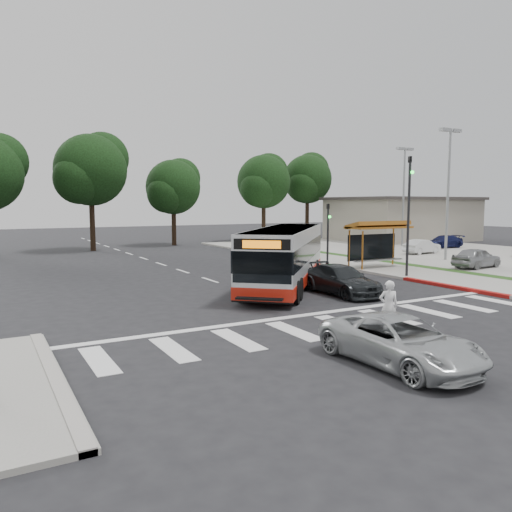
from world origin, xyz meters
TOP-DOWN VIEW (x-y plane):
  - ground at (0.00, 0.00)m, footprint 140.00×140.00m
  - sidewalk_east at (11.00, 8.00)m, footprint 4.00×40.00m
  - curb_east at (9.00, 8.00)m, footprint 0.30×40.00m
  - curb_east_red at (9.00, -2.00)m, footprint 0.32×6.00m
  - parking_lot at (23.00, 10.00)m, footprint 18.00×36.00m
  - commercial_building at (30.00, 22.00)m, footprint 14.00×10.00m
  - building_roof_cap at (30.00, 22.00)m, footprint 14.60×10.60m
  - crosswalk_ladder at (0.00, -5.00)m, footprint 18.00×2.60m
  - bus_shelter at (10.80, 5.10)m, footprint 4.20×1.60m
  - traffic_signal_ne_tall at (9.60, 1.49)m, footprint 0.18×0.37m
  - traffic_signal_ne_short at (9.60, 8.49)m, footprint 0.18×0.37m
  - lot_light_front at (18.00, 6.00)m, footprint 1.90×0.35m
  - lot_light_mid at (24.00, 16.00)m, footprint 1.90×0.35m
  - tree_ne_a at (16.08, 28.06)m, footprint 6.16×5.74m
  - tree_ne_b at (23.08, 30.06)m, footprint 6.16×5.74m
  - tree_north_a at (-1.92, 26.07)m, footprint 6.60×6.15m
  - tree_north_b at (6.07, 28.06)m, footprint 5.72×5.33m
  - transit_bus at (2.36, 2.37)m, footprint 9.08×9.77m
  - pedestrian at (0.54, -6.49)m, footprint 0.71×0.63m
  - dark_sedan at (3.41, -0.59)m, footprint 1.86×4.44m
  - silver_suv_south at (-1.54, -9.05)m, footprint 2.15×4.47m
  - parked_car_0 at (16.00, 2.02)m, footprint 3.79×1.87m
  - parked_car_1 at (19.85, 9.82)m, footprint 3.48×1.54m
  - parked_car_3 at (25.49, 12.54)m, footprint 3.90×1.75m

SIDE VIEW (x-z plane):
  - ground at x=0.00m, z-range 0.00..0.00m
  - crosswalk_ladder at x=0.00m, z-range 0.00..0.01m
  - parking_lot at x=23.00m, z-range 0.00..0.10m
  - sidewalk_east at x=11.00m, z-range 0.00..0.12m
  - curb_east at x=9.00m, z-range 0.00..0.15m
  - curb_east_red at x=9.00m, z-range 0.00..0.15m
  - silver_suv_south at x=-1.54m, z-range 0.00..1.23m
  - dark_sedan at x=3.41m, z-range 0.00..1.28m
  - parked_car_3 at x=25.49m, z-range 0.10..1.21m
  - parked_car_1 at x=19.85m, z-range 0.10..1.21m
  - parked_car_0 at x=16.00m, z-range 0.10..1.34m
  - pedestrian at x=0.54m, z-range 0.00..1.63m
  - transit_bus at x=2.36m, z-range 0.00..2.84m
  - commercial_building at x=30.00m, z-range 0.00..4.40m
  - bus_shelter at x=10.80m, z-range 0.92..3.78m
  - traffic_signal_ne_short at x=9.60m, z-range 0.48..4.48m
  - traffic_signal_ne_tall at x=9.60m, z-range 0.63..7.13m
  - building_roof_cap at x=30.00m, z-range 4.40..4.70m
  - tree_north_b at x=6.07m, z-range 1.45..9.88m
  - lot_light_front at x=18.00m, z-range 1.40..10.41m
  - lot_light_mid at x=24.00m, z-range 1.40..10.41m
  - tree_ne_a at x=16.08m, z-range 1.74..11.04m
  - tree_ne_b at x=23.08m, z-range 1.91..11.93m
  - tree_north_a at x=-1.92m, z-range 1.84..12.01m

